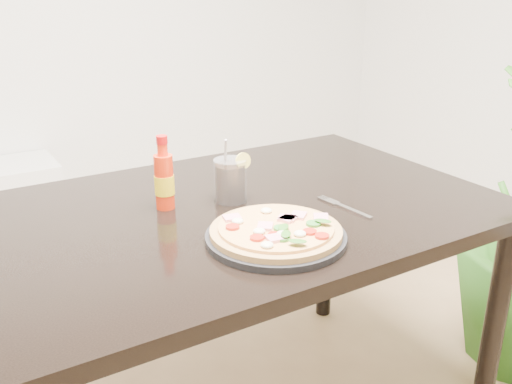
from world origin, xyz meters
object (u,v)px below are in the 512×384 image
dining_table (233,235)px  fork (343,206)px  hot_sauce_bottle (164,180)px  cola_cup (230,181)px  pizza (276,230)px  plate (276,237)px

dining_table → fork: (0.25, -0.16, 0.09)m
fork → hot_sauce_bottle: bearing=143.3°
dining_table → cola_cup: bearing=67.0°
pizza → cola_cup: bearing=83.0°
pizza → cola_cup: (0.03, 0.28, 0.03)m
dining_table → hot_sauce_bottle: bearing=151.3°
plate → cola_cup: bearing=83.0°
plate → hot_sauce_bottle: bearing=113.5°
pizza → hot_sauce_bottle: bearing=113.4°
hot_sauce_bottle → dining_table: bearing=-28.7°
dining_table → hot_sauce_bottle: hot_sauce_bottle is taller
cola_cup → plate: bearing=-97.0°
pizza → fork: 0.27m
dining_table → cola_cup: cola_cup is taller
hot_sauce_bottle → fork: size_ratio=1.04×
plate → cola_cup: cola_cup is taller
dining_table → fork: fork is taller
dining_table → pizza: bearing=-93.8°
pizza → fork: size_ratio=1.61×
hot_sauce_bottle → fork: hot_sauce_bottle is taller
hot_sauce_bottle → fork: 0.47m
pizza → hot_sauce_bottle: size_ratio=1.56×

